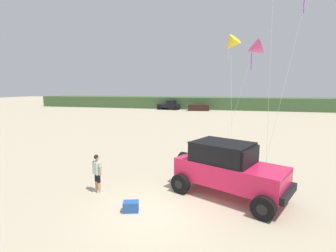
# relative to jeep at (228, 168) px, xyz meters

# --- Properties ---
(ground_plane) EXTENTS (220.00, 220.00, 0.00)m
(ground_plane) POSITION_rel_jeep_xyz_m (-2.46, -2.08, -1.20)
(ground_plane) COLOR #C1B293
(dune_ridge) EXTENTS (90.00, 8.56, 2.53)m
(dune_ridge) POSITION_rel_jeep_xyz_m (-1.03, 46.15, 0.06)
(dune_ridge) COLOR #426038
(dune_ridge) RESTS_ON ground_plane
(jeep) EXTENTS (5.00, 3.94, 2.26)m
(jeep) POSITION_rel_jeep_xyz_m (0.00, 0.00, 0.00)
(jeep) COLOR #EA2151
(jeep) RESTS_ON ground_plane
(person_watching) EXTENTS (0.54, 0.45, 1.67)m
(person_watching) POSITION_rel_jeep_xyz_m (-5.47, -1.05, -0.26)
(person_watching) COLOR tan
(person_watching) RESTS_ON ground_plane
(cooler_box) EXTENTS (0.64, 0.51, 0.38)m
(cooler_box) POSITION_rel_jeep_xyz_m (-3.38, -2.31, -1.01)
(cooler_box) COLOR #23519E
(cooler_box) RESTS_ON ground_plane
(distant_pickup) EXTENTS (4.78, 2.82, 1.98)m
(distant_pickup) POSITION_rel_jeep_xyz_m (-13.07, 40.74, -0.26)
(distant_pickup) COLOR black
(distant_pickup) RESTS_ON ground_plane
(distant_sedan) EXTENTS (4.40, 2.27, 1.20)m
(distant_sedan) POSITION_rel_jeep_xyz_m (-6.62, 39.66, -0.60)
(distant_sedan) COLOR black
(distant_sedan) RESTS_ON ground_plane
(kite_white_parafoil) EXTENTS (1.61, 5.03, 8.40)m
(kite_white_parafoil) POSITION_rel_jeep_xyz_m (-0.21, 8.97, 6.45)
(kite_white_parafoil) COLOR yellow
(kite_white_parafoil) RESTS_ON ground_plane
(kite_red_delta) EXTENTS (2.62, 2.61, 8.17)m
(kite_red_delta) POSITION_rel_jeep_xyz_m (1.42, 9.30, 6.13)
(kite_red_delta) COLOR #E04C93
(kite_red_delta) RESTS_ON ground_plane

